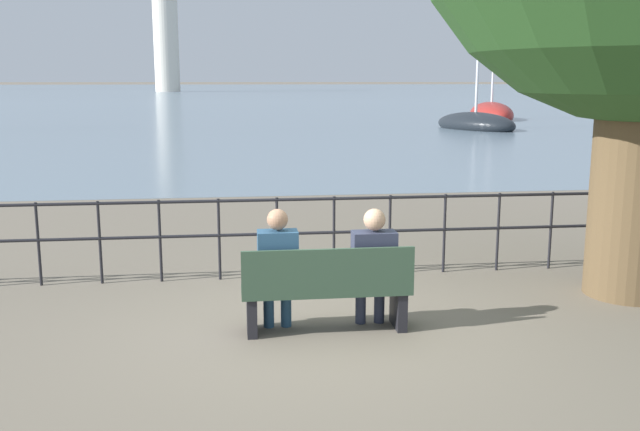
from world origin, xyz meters
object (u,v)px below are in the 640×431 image
(harbor_lighthouse, at_px, (166,30))
(sailboat_2, at_px, (475,123))
(park_bench, at_px, (327,291))
(sailboat_0, at_px, (491,114))
(seated_person_right, at_px, (373,262))
(seated_person_left, at_px, (278,265))

(harbor_lighthouse, bearing_deg, sailboat_2, -77.26)
(park_bench, bearing_deg, harbor_lighthouse, 95.49)
(sailboat_0, bearing_deg, sailboat_2, -107.55)
(sailboat_0, xyz_separation_m, sailboat_2, (-3.97, -8.49, -0.05))
(seated_person_right, bearing_deg, sailboat_0, 67.96)
(seated_person_left, bearing_deg, seated_person_right, -0.05)
(park_bench, relative_size, harbor_lighthouse, 0.07)
(sailboat_2, height_order, harbor_lighthouse, harbor_lighthouse)
(seated_person_right, height_order, sailboat_0, sailboat_0)
(seated_person_right, bearing_deg, harbor_lighthouse, 95.69)
(seated_person_left, relative_size, harbor_lighthouse, 0.05)
(seated_person_left, xyz_separation_m, seated_person_right, (0.97, -0.00, -0.01))
(seated_person_left, height_order, sailboat_0, sailboat_0)
(seated_person_right, height_order, sailboat_2, sailboat_2)
(park_bench, distance_m, sailboat_2, 30.47)
(sailboat_0, relative_size, harbor_lighthouse, 0.45)
(seated_person_right, relative_size, sailboat_0, 0.11)
(sailboat_0, bearing_deg, seated_person_left, -105.79)
(park_bench, distance_m, seated_person_right, 0.56)
(sailboat_0, bearing_deg, seated_person_right, -104.50)
(park_bench, bearing_deg, seated_person_left, 171.25)
(seated_person_right, relative_size, harbor_lighthouse, 0.05)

